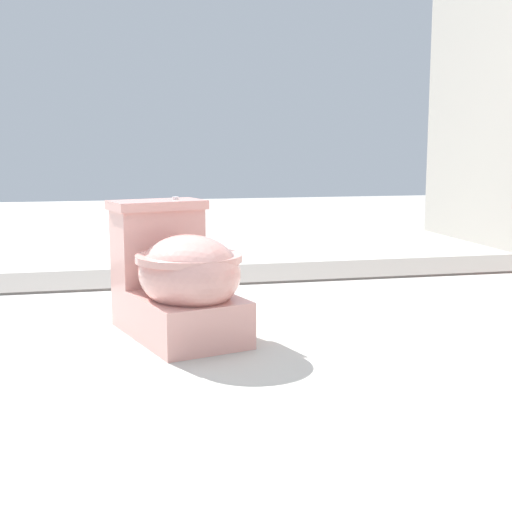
% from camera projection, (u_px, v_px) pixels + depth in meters
% --- Properties ---
extents(ground_plane, '(14.00, 14.00, 0.00)m').
position_uv_depth(ground_plane, '(206.00, 337.00, 2.70)').
color(ground_plane, '#A8A59E').
extents(gravel_strip, '(0.56, 8.00, 0.01)m').
position_uv_depth(gravel_strip, '(259.00, 273.00, 4.03)').
color(gravel_strip, '#605B56').
rests_on(gravel_strip, ground).
extents(toilet, '(0.71, 0.53, 0.52)m').
position_uv_depth(toilet, '(179.00, 280.00, 2.69)').
color(toilet, '#E09E93').
rests_on(toilet, ground).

